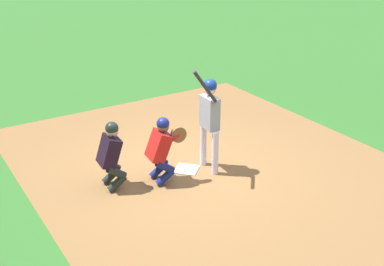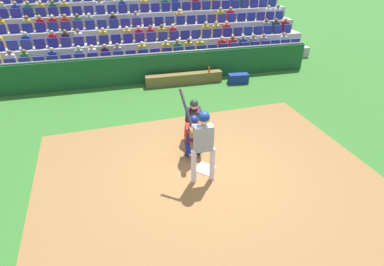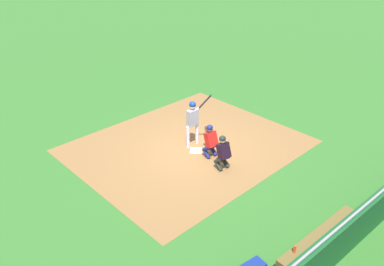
{
  "view_description": "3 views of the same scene",
  "coord_description": "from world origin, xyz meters",
  "px_view_note": "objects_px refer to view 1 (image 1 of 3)",
  "views": [
    {
      "loc": [
        7.56,
        -4.19,
        4.58
      ],
      "look_at": [
        0.24,
        -0.02,
        0.9
      ],
      "focal_mm": 46.2,
      "sensor_mm": 36.0,
      "label": 1
    },
    {
      "loc": [
        1.93,
        6.13,
        4.88
      ],
      "look_at": [
        0.27,
        -0.3,
        0.94
      ],
      "focal_mm": 29.2,
      "sensor_mm": 36.0,
      "label": 2
    },
    {
      "loc": [
        -8.52,
        -9.54,
        7.7
      ],
      "look_at": [
        -0.6,
        -0.46,
        1.17
      ],
      "focal_mm": 36.69,
      "sensor_mm": 36.0,
      "label": 3
    }
  ],
  "objects_px": {
    "home_plate_marker": "(187,169)",
    "catcher_crouching": "(162,146)",
    "batter_at_plate": "(210,114)",
    "home_plate_umpire": "(111,152)"
  },
  "relations": [
    {
      "from": "batter_at_plate",
      "to": "catcher_crouching",
      "type": "relative_size",
      "value": 1.71
    },
    {
      "from": "home_plate_marker",
      "to": "catcher_crouching",
      "type": "xyz_separation_m",
      "value": [
        0.15,
        -0.61,
        0.71
      ]
    },
    {
      "from": "batter_at_plate",
      "to": "home_plate_umpire",
      "type": "relative_size",
      "value": 1.69
    },
    {
      "from": "batter_at_plate",
      "to": "home_plate_umpire",
      "type": "height_order",
      "value": "batter_at_plate"
    },
    {
      "from": "home_plate_marker",
      "to": "home_plate_umpire",
      "type": "xyz_separation_m",
      "value": [
        -0.09,
        -1.5,
        0.69
      ]
    },
    {
      "from": "home_plate_marker",
      "to": "catcher_crouching",
      "type": "relative_size",
      "value": 0.34
    },
    {
      "from": "home_plate_marker",
      "to": "batter_at_plate",
      "type": "relative_size",
      "value": 0.2
    },
    {
      "from": "batter_at_plate",
      "to": "home_plate_umpire",
      "type": "distance_m",
      "value": 1.97
    },
    {
      "from": "batter_at_plate",
      "to": "home_plate_umpire",
      "type": "xyz_separation_m",
      "value": [
        -0.28,
        -1.89,
        -0.46
      ]
    },
    {
      "from": "home_plate_marker",
      "to": "batter_at_plate",
      "type": "bearing_deg",
      "value": 64.12
    }
  ]
}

